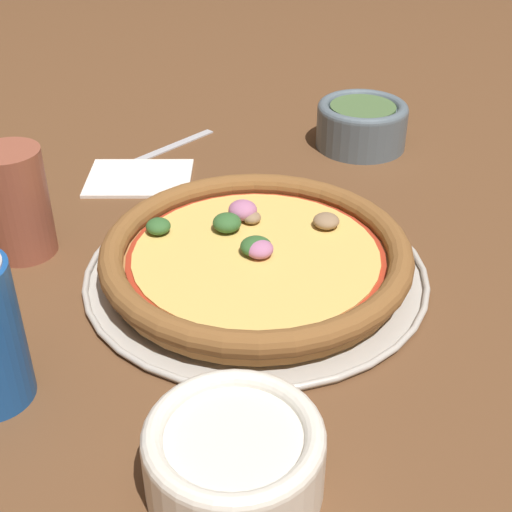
% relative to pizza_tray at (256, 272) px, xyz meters
% --- Properties ---
extents(ground_plane, '(3.00, 3.00, 0.00)m').
position_rel_pizza_tray_xyz_m(ground_plane, '(0.00, 0.00, -0.00)').
color(ground_plane, brown).
extents(pizza_tray, '(0.34, 0.34, 0.01)m').
position_rel_pizza_tray_xyz_m(pizza_tray, '(0.00, 0.00, 0.00)').
color(pizza_tray, '#B7B2A8').
rests_on(pizza_tray, ground_plane).
extents(pizza, '(0.30, 0.30, 0.04)m').
position_rel_pizza_tray_xyz_m(pizza, '(-0.00, -0.00, 0.02)').
color(pizza, '#BC7F42').
rests_on(pizza, pizza_tray).
extents(bowl_near, '(0.12, 0.12, 0.06)m').
position_rel_pizza_tray_xyz_m(bowl_near, '(0.16, 0.20, 0.03)').
color(bowl_near, silver).
rests_on(bowl_near, ground_plane).
extents(bowl_far, '(0.12, 0.12, 0.06)m').
position_rel_pizza_tray_xyz_m(bowl_far, '(-0.29, -0.17, 0.03)').
color(bowl_far, slate).
rests_on(bowl_far, ground_plane).
extents(drinking_cup, '(0.07, 0.07, 0.11)m').
position_rel_pizza_tray_xyz_m(drinking_cup, '(0.17, -0.17, 0.05)').
color(drinking_cup, brown).
rests_on(drinking_cup, ground_plane).
extents(napkin, '(0.16, 0.15, 0.01)m').
position_rel_pizza_tray_xyz_m(napkin, '(-0.00, -0.25, -0.00)').
color(napkin, white).
rests_on(napkin, ground_plane).
extents(fork, '(0.19, 0.06, 0.00)m').
position_rel_pizza_tray_xyz_m(fork, '(-0.04, -0.31, -0.00)').
color(fork, '#B7B7BC').
rests_on(fork, ground_plane).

